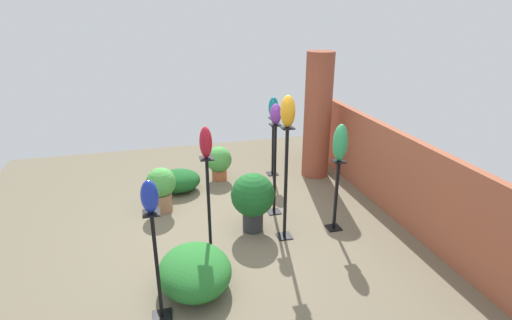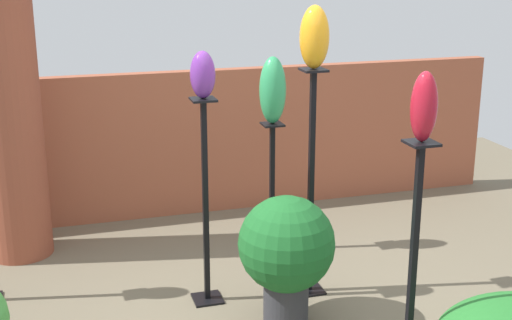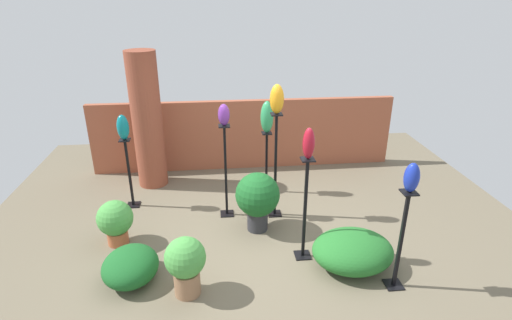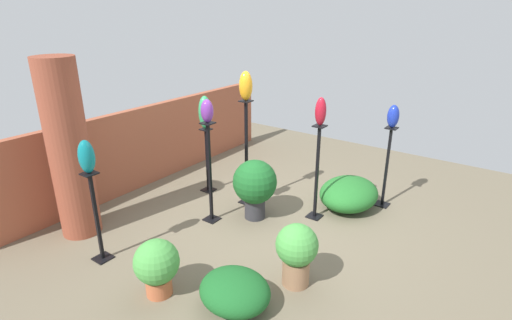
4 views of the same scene
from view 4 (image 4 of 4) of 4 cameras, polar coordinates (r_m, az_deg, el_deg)
The scene contains 20 objects.
ground_plane at distance 5.67m, azimuth 1.72°, elevation -8.84°, with size 8.00×8.00×0.00m, color #6B604C.
brick_wall_back at distance 6.93m, azimuth -15.04°, elevation 2.11°, with size 5.60×0.12×1.31m, color #9E5138.
brick_pillar at distance 5.49m, azimuth -25.18°, elevation 1.23°, with size 0.50×0.50×2.30m, color brown.
pedestal_teal at distance 5.01m, azimuth -21.75°, elevation -8.14°, with size 0.20×0.20×1.12m.
pedestal_cobalt at distance 6.19m, azimuth 18.10°, elevation -1.47°, with size 0.20×0.20×1.23m.
pedestal_ruby at distance 5.58m, azimuth 8.67°, elevation -2.36°, with size 0.20×0.20×1.36m.
pedestal_jade at distance 6.44m, azimuth -6.95°, elevation -0.45°, with size 0.20×0.20×1.05m.
pedestal_violet at distance 5.47m, azimuth -6.59°, elevation -2.42°, with size 0.20×0.20×1.43m.
pedestal_amber at distance 5.90m, azimuth -1.38°, elevation 0.39°, with size 0.20×0.20×1.59m.
art_vase_teal at distance 4.69m, azimuth -23.05°, elevation 0.43°, with size 0.18×0.18×0.38m, color #0F727A.
art_vase_cobalt at distance 5.94m, azimuth 19.00°, elevation 5.92°, with size 0.16×0.16×0.33m, color #192D9E.
art_vase_ruby at distance 5.29m, azimuth 9.22°, elevation 6.86°, with size 0.14×0.15×0.38m, color maroon.
art_vase_jade at distance 6.19m, azimuth -7.29°, elevation 6.74°, with size 0.21×0.20×0.52m, color #2D9356.
art_vase_violet at distance 5.17m, azimuth -7.01°, elevation 6.97°, with size 0.16×0.17×0.31m, color #6B2D8C.
art_vase_amber at distance 5.62m, azimuth -1.47°, elevation 10.54°, with size 0.20×0.19×0.41m, color orange.
potted_plant_front_right at distance 4.34m, azimuth -13.98°, elevation -14.31°, with size 0.47×0.47×0.63m.
potted_plant_near_pillar at distance 4.34m, azimuth 5.83°, elevation -12.77°, with size 0.46×0.46×0.72m.
potted_plant_mid_right at distance 5.56m, azimuth -0.17°, elevation -3.49°, with size 0.62×0.62×0.86m.
foliage_bed_east at distance 4.17m, azimuth -3.04°, elevation -18.20°, with size 0.65×0.74×0.38m, color #195923.
foliage_bed_west at distance 6.12m, azimuth 13.11°, elevation -4.69°, with size 1.00×0.83×0.45m, color #236B28.
Camera 4 is at (-4.07, -2.75, 2.83)m, focal length 28.00 mm.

